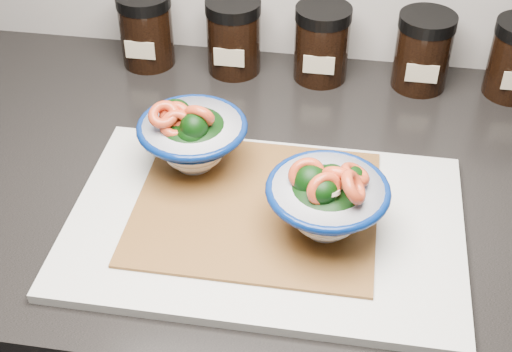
% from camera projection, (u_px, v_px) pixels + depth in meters
% --- Properties ---
extents(countertop, '(3.50, 0.60, 0.04)m').
position_uv_depth(countertop, '(249.00, 183.00, 0.92)').
color(countertop, black).
rests_on(countertop, cabinet).
extents(cutting_board, '(0.45, 0.30, 0.01)m').
position_uv_depth(cutting_board, '(265.00, 224.00, 0.82)').
color(cutting_board, silver).
rests_on(cutting_board, countertop).
extents(bamboo_mat, '(0.28, 0.24, 0.00)m').
position_uv_depth(bamboo_mat, '(256.00, 206.00, 0.83)').
color(bamboo_mat, brown).
rests_on(bamboo_mat, cutting_board).
extents(bowl_left, '(0.13, 0.13, 0.10)m').
position_uv_depth(bowl_left, '(192.00, 137.00, 0.86)').
color(bowl_left, white).
rests_on(bowl_left, bamboo_mat).
extents(bowl_right, '(0.14, 0.14, 0.11)m').
position_uv_depth(bowl_right, '(327.00, 200.00, 0.77)').
color(bowl_right, white).
rests_on(bowl_right, bamboo_mat).
extents(spice_jar_a, '(0.08, 0.08, 0.11)m').
position_uv_depth(spice_jar_a, '(146.00, 29.00, 1.07)').
color(spice_jar_a, black).
rests_on(spice_jar_a, countertop).
extents(spice_jar_b, '(0.08, 0.08, 0.11)m').
position_uv_depth(spice_jar_b, '(234.00, 36.00, 1.06)').
color(spice_jar_b, black).
rests_on(spice_jar_b, countertop).
extents(spice_jar_c, '(0.08, 0.08, 0.11)m').
position_uv_depth(spice_jar_c, '(322.00, 43.00, 1.04)').
color(spice_jar_c, black).
rests_on(spice_jar_c, countertop).
extents(spice_jar_d, '(0.08, 0.08, 0.11)m').
position_uv_depth(spice_jar_d, '(423.00, 51.00, 1.02)').
color(spice_jar_d, black).
rests_on(spice_jar_d, countertop).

